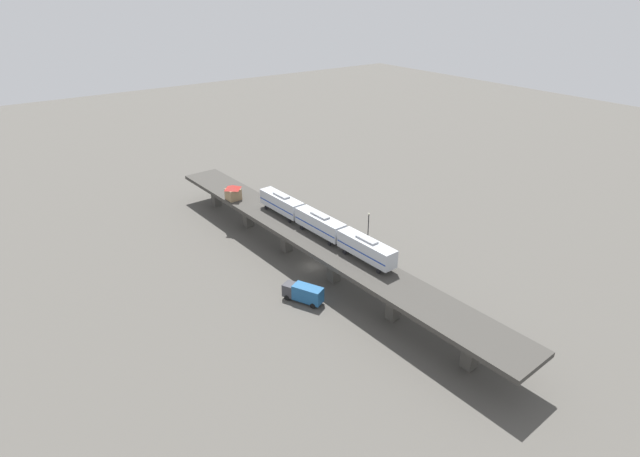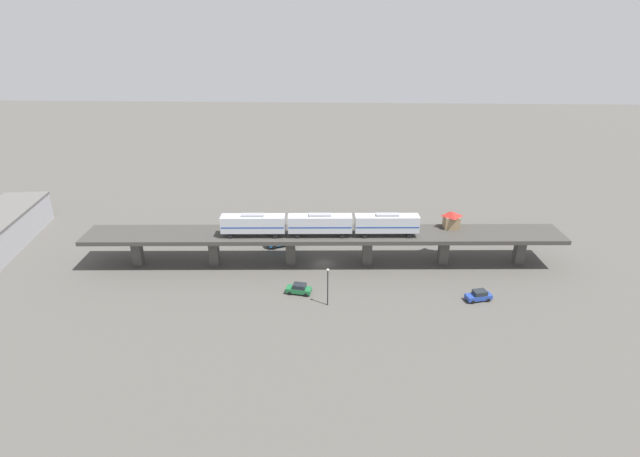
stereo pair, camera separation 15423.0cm
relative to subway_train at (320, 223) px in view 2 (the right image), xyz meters
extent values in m
plane|color=#4C4944|center=(1.43, -0.68, -9.18)|extent=(400.00, 400.00, 0.00)
cube|color=#393733|center=(1.43, -0.68, -2.94)|extent=(12.79, 92.30, 0.80)
cube|color=#47443F|center=(3.27, -39.14, -6.26)|extent=(1.88, 1.88, 5.84)
cube|color=#47443F|center=(2.56, -24.16, -6.26)|extent=(1.88, 1.88, 5.84)
cube|color=#47443F|center=(1.84, -9.17, -6.26)|extent=(1.88, 1.88, 5.84)
cube|color=#47443F|center=(1.12, 5.81, -6.26)|extent=(1.88, 1.88, 5.84)
cube|color=#47443F|center=(0.41, 20.79, -6.26)|extent=(1.88, 1.88, 5.84)
cube|color=#47443F|center=(-0.31, 35.78, -6.26)|extent=(1.88, 1.88, 5.84)
cube|color=#ADB2BA|center=(0.60, -12.59, 0.00)|extent=(3.37, 12.12, 3.10)
cube|color=navy|center=(0.60, -12.59, -0.30)|extent=(3.40, 11.88, 0.24)
cube|color=gray|center=(0.60, -12.59, 1.73)|extent=(1.60, 4.26, 0.36)
cylinder|color=black|center=(-0.39, -16.84, -2.12)|extent=(0.26, 0.85, 0.84)
cylinder|color=black|center=(1.99, -16.72, -2.12)|extent=(0.26, 0.85, 0.84)
cylinder|color=black|center=(-0.79, -8.45, -2.12)|extent=(0.26, 0.85, 0.84)
cylinder|color=black|center=(1.59, -8.33, -2.12)|extent=(0.26, 0.85, 0.84)
cube|color=#ADB2BA|center=(0.00, 0.00, 0.00)|extent=(3.37, 12.12, 3.10)
cube|color=navy|center=(0.00, 0.00, -0.30)|extent=(3.40, 11.88, 0.24)
cube|color=gray|center=(0.00, 0.00, 1.73)|extent=(1.60, 4.26, 0.36)
cylinder|color=black|center=(-0.99, -4.25, -2.12)|extent=(0.26, 0.85, 0.84)
cylinder|color=black|center=(1.39, -4.14, -2.12)|extent=(0.26, 0.85, 0.84)
cylinder|color=black|center=(-1.39, 4.14, -2.12)|extent=(0.26, 0.85, 0.84)
cylinder|color=black|center=(0.99, 4.25, -2.12)|extent=(0.26, 0.85, 0.84)
cube|color=#ADB2BA|center=(-0.60, 12.59, 0.00)|extent=(3.37, 12.12, 3.10)
cube|color=navy|center=(-0.60, 12.59, -0.30)|extent=(3.40, 11.88, 0.24)
cube|color=gray|center=(-0.60, 12.59, 1.73)|extent=(1.60, 4.26, 0.36)
cylinder|color=black|center=(-1.59, 8.33, -2.12)|extent=(0.26, 0.85, 0.84)
cylinder|color=black|center=(0.79, 8.45, -2.12)|extent=(0.26, 0.85, 0.84)
cylinder|color=black|center=(-1.99, 16.72, -2.12)|extent=(0.26, 0.85, 0.84)
cylinder|color=black|center=(0.39, 16.84, -2.12)|extent=(0.26, 0.85, 0.84)
cube|color=#8C7251|center=(5.03, -25.65, -1.29)|extent=(2.93, 2.93, 2.50)
pyramid|color=maroon|center=(5.03, -25.65, 0.41)|extent=(3.37, 3.37, 0.90)
cube|color=#1E6638|center=(-10.33, 3.31, -8.45)|extent=(2.52, 4.64, 0.80)
cube|color=#1E2328|center=(-10.36, 3.16, -7.67)|extent=(1.99, 2.45, 0.76)
cylinder|color=black|center=(-11.42, 2.04, -8.85)|extent=(0.35, 0.69, 0.66)
cylinder|color=black|center=(-9.73, 1.76, -8.85)|extent=(0.35, 0.69, 0.66)
cylinder|color=black|center=(-10.93, 4.86, -8.85)|extent=(0.35, 0.69, 0.66)
cylinder|color=black|center=(-9.25, 4.57, -8.85)|extent=(0.35, 0.69, 0.66)
cube|color=#233D93|center=(-11.34, -27.76, -8.45)|extent=(2.87, 4.72, 0.80)
cube|color=#1E2328|center=(-11.30, -27.90, -7.67)|extent=(2.15, 2.55, 0.76)
cylinder|color=black|center=(-11.79, -29.36, -8.85)|extent=(0.40, 0.70, 0.66)
cylinder|color=black|center=(-10.14, -28.92, -8.85)|extent=(0.40, 0.70, 0.66)
cylinder|color=black|center=(-12.53, -26.59, -8.85)|extent=(0.40, 0.70, 0.66)
cylinder|color=black|center=(-10.88, -26.15, -8.85)|extent=(0.40, 0.70, 0.66)
cube|color=#333338|center=(10.70, 5.71, -7.53)|extent=(2.85, 2.76, 2.30)
cube|color=#1E5184|center=(9.13, 8.95, -7.33)|extent=(4.34, 5.68, 2.70)
cylinder|color=black|center=(9.81, 5.28, -8.68)|extent=(0.75, 1.05, 1.00)
cylinder|color=black|center=(11.59, 6.14, -8.68)|extent=(0.75, 1.05, 1.00)
cylinder|color=black|center=(7.51, 9.90, -8.68)|extent=(0.75, 1.05, 1.00)
cylinder|color=black|center=(9.37, 10.80, -8.68)|extent=(0.75, 1.05, 1.00)
cylinder|color=black|center=(-13.95, -1.87, -5.93)|extent=(0.20, 0.20, 6.50)
sphere|color=beige|center=(-13.95, -1.87, -2.46)|extent=(0.44, 0.44, 0.44)
cube|color=#99999E|center=(8.20, 68.31, -5.98)|extent=(29.19, 14.12, 6.40)
camera|label=1|loc=(49.80, 68.21, 40.43)|focal=28.00mm
camera|label=2|loc=(-86.60, -3.63, 35.92)|focal=28.00mm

